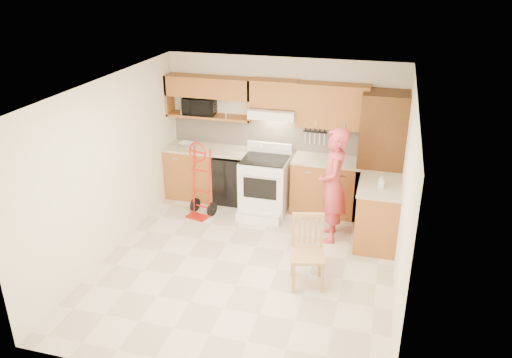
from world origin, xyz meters
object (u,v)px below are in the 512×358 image
at_px(hand_truck, 199,183).
at_px(dining_chair, 308,253).
at_px(range, 264,182).
at_px(person, 333,185).
at_px(microwave, 200,106).

height_order(hand_truck, dining_chair, hand_truck).
distance_m(range, hand_truck, 1.07).
bearing_deg(dining_chair, hand_truck, 130.63).
bearing_deg(person, range, -122.80).
relative_size(microwave, dining_chair, 0.57).
relative_size(range, hand_truck, 0.96).
relative_size(microwave, range, 0.48).
distance_m(range, person, 1.36).
distance_m(hand_truck, dining_chair, 2.53).
bearing_deg(hand_truck, dining_chair, -21.38).
bearing_deg(range, microwave, 160.09).
bearing_deg(microwave, hand_truck, -78.06).
xyz_separation_m(range, dining_chair, (1.06, -1.86, -0.08)).
height_order(person, dining_chair, person).
relative_size(person, hand_truck, 1.51).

